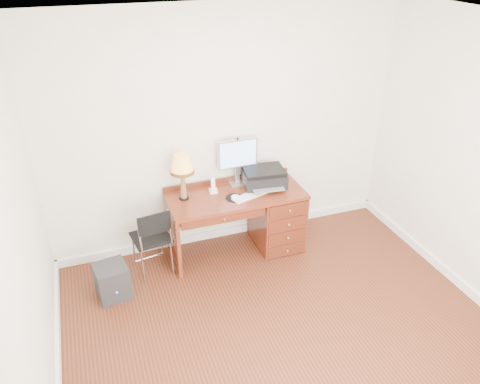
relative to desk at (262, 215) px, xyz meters
name	(u,v)px	position (x,y,z in m)	size (l,w,h in m)	color
ground	(286,333)	(-0.32, -1.40, -0.41)	(4.00, 4.00, 0.00)	#401B0E
room_shell	(261,287)	(-0.32, -0.77, -0.36)	(4.00, 4.00, 4.00)	white
desk	(262,215)	(0.00, 0.00, 0.00)	(1.50, 0.67, 0.75)	maroon
monitor	(238,156)	(-0.21, 0.24, 0.67)	(0.46, 0.15, 0.53)	silver
keyboard	(250,196)	(-0.20, -0.11, 0.35)	(0.42, 0.12, 0.02)	white
mouse_pad	(235,197)	(-0.36, -0.09, 0.35)	(0.20, 0.20, 0.04)	black
printer	(264,177)	(0.04, 0.08, 0.44)	(0.50, 0.41, 0.21)	black
leg_lamp	(182,167)	(-0.88, 0.08, 0.72)	(0.25, 0.25, 0.52)	black
phone	(213,188)	(-0.55, 0.11, 0.39)	(0.09, 0.09, 0.18)	white
pen_cup	(253,182)	(-0.07, 0.11, 0.38)	(0.08, 0.08, 0.10)	black
chair	(151,235)	(-1.30, -0.11, 0.07)	(0.43, 0.43, 0.80)	black
equipment_box	(112,281)	(-1.76, -0.34, -0.23)	(0.31, 0.31, 0.36)	black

